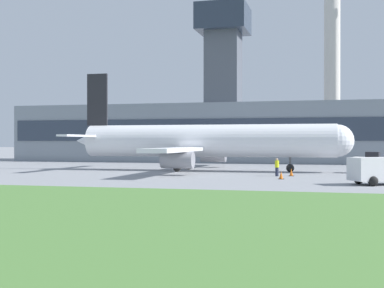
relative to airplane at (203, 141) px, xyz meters
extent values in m
plane|color=gray|center=(-1.30, -3.59, -3.07)|extent=(400.00, 400.00, 0.00)
cube|color=gray|center=(-1.30, 25.04, 1.20)|extent=(66.28, 12.58, 8.55)
cube|color=#2D3847|center=(-1.30, 18.70, 1.63)|extent=(64.95, 0.16, 3.08)
cube|color=#4C515B|center=(-2.76, 25.04, 6.69)|extent=(4.98, 4.98, 19.52)
cube|color=#283342|center=(-2.76, 25.04, 18.44)|extent=(7.46, 7.46, 3.98)
cylinder|color=beige|center=(13.24, 61.31, 18.58)|extent=(3.32, 3.32, 43.31)
cylinder|color=white|center=(0.48, 0.00, 0.08)|extent=(26.21, 3.35, 3.35)
sphere|color=white|center=(13.58, 0.00, 0.08)|extent=(3.18, 3.18, 3.18)
cone|color=white|center=(-12.63, 0.00, 0.08)|extent=(3.68, 3.18, 3.18)
cube|color=#232328|center=(-11.92, 0.00, 4.59)|extent=(2.34, 0.24, 5.68)
cube|color=white|center=(-11.94, -4.03, 0.58)|extent=(1.14, 8.05, 0.20)
cube|color=white|center=(-11.94, 4.03, 0.58)|extent=(1.14, 8.05, 0.20)
cube|color=white|center=(-0.83, -7.38, -0.76)|extent=(2.54, 13.42, 0.36)
cube|color=white|center=(-0.83, 7.38, -0.76)|extent=(2.54, 13.42, 0.36)
cylinder|color=gray|center=(-0.53, -7.71, -1.67)|extent=(2.95, 1.53, 1.53)
cylinder|color=gray|center=(-0.53, 7.71, -1.67)|extent=(2.95, 1.53, 1.53)
cylinder|color=#59595B|center=(9.00, 0.00, -1.71)|extent=(0.20, 0.20, 1.91)
sphere|color=black|center=(9.00, 0.00, -2.67)|extent=(0.81, 0.81, 0.81)
cylinder|color=#59595B|center=(-2.14, -2.27, -1.71)|extent=(0.20, 0.20, 1.91)
sphere|color=black|center=(-2.14, -2.27, -2.67)|extent=(0.81, 0.81, 0.81)
cylinder|color=#59595B|center=(-2.14, 2.27, -1.71)|extent=(0.20, 0.20, 1.91)
sphere|color=black|center=(-2.14, 2.27, -2.67)|extent=(0.81, 0.81, 0.81)
cube|color=white|center=(16.85, -0.08, -2.13)|extent=(3.82, 2.40, 1.26)
cube|color=black|center=(16.85, -0.08, -1.25)|extent=(1.47, 1.40, 0.50)
sphere|color=black|center=(15.46, -0.57, -2.72)|extent=(0.70, 0.70, 0.70)
sphere|color=black|center=(15.82, 0.96, -2.72)|extent=(0.70, 0.70, 0.70)
cube|color=silver|center=(16.13, -14.31, -1.94)|extent=(4.25, 3.48, 1.63)
sphere|color=black|center=(15.73, -15.57, -2.72)|extent=(0.70, 0.70, 0.70)
sphere|color=black|center=(14.87, -13.90, -2.72)|extent=(0.70, 0.70, 0.70)
cylinder|color=#23283D|center=(8.31, -6.59, -2.69)|extent=(0.36, 0.36, 0.77)
cylinder|color=yellow|center=(8.31, -6.59, -2.00)|extent=(0.45, 0.45, 0.61)
sphere|color=tan|center=(8.31, -6.59, -1.59)|extent=(0.21, 0.21, 0.21)
cube|color=black|center=(9.53, -6.03, -3.06)|extent=(0.46, 0.46, 0.03)
cone|color=orange|center=(9.53, -6.03, -2.74)|extent=(0.33, 0.33, 0.67)
cube|color=black|center=(9.00, -10.22, -3.06)|extent=(0.49, 0.49, 0.03)
cone|color=orange|center=(9.00, -10.22, -2.75)|extent=(0.35, 0.35, 0.65)
camera|label=1|loc=(12.87, -54.19, 0.02)|focal=50.00mm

